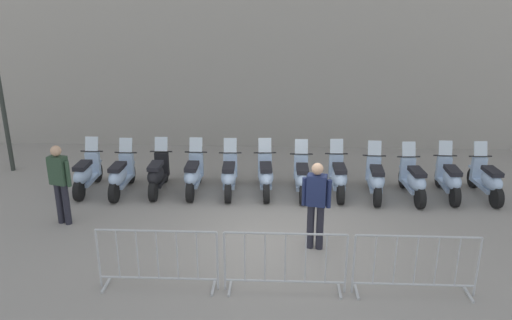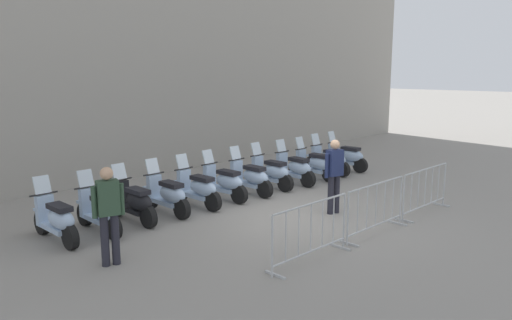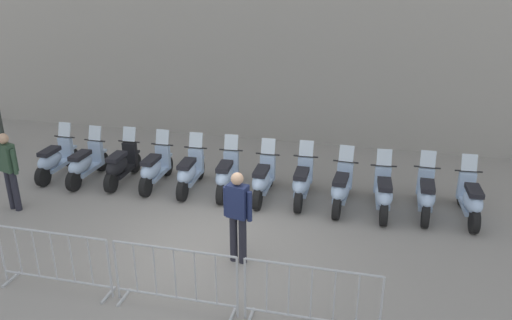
{
  "view_description": "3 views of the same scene",
  "coord_description": "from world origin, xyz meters",
  "px_view_note": "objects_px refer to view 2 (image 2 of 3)",
  "views": [
    {
      "loc": [
        -1.72,
        -8.85,
        4.74
      ],
      "look_at": [
        -0.32,
        1.86,
        1.06
      ],
      "focal_mm": 35.34,
      "sensor_mm": 36.0,
      "label": 1
    },
    {
      "loc": [
        -9.92,
        -5.52,
        3.43
      ],
      "look_at": [
        1.45,
        2.43,
        0.81
      ],
      "focal_mm": 35.97,
      "sensor_mm": 36.0,
      "label": 2
    },
    {
      "loc": [
        1.33,
        -8.34,
        5.13
      ],
      "look_at": [
        0.68,
        2.13,
        0.95
      ],
      "focal_mm": 36.16,
      "sensor_mm": 36.0,
      "label": 3
    }
  ],
  "objects_px": {
    "motorcycle_7": "(271,172)",
    "motorcycle_11": "(346,157)",
    "motorcycle_4": "(198,189)",
    "motorcycle_10": "(329,160)",
    "motorcycle_3": "(167,195)",
    "motorcycle_9": "(315,165)",
    "barrier_segment_0": "(311,233)",
    "barrier_segment_1": "(376,209)",
    "motorcycle_2": "(134,202)",
    "officer_near_row_end": "(334,172)",
    "motorcycle_5": "(224,183)",
    "motorcycle_6": "(250,178)",
    "barrier_segment_2": "(425,191)",
    "motorcycle_8": "(294,169)",
    "officer_mid_plaza": "(109,210)",
    "motorcycle_0": "(57,220)",
    "motorcycle_1": "(100,212)"
  },
  "relations": [
    {
      "from": "motorcycle_0",
      "to": "motorcycle_7",
      "type": "height_order",
      "value": "same"
    },
    {
      "from": "motorcycle_11",
      "to": "barrier_segment_2",
      "type": "relative_size",
      "value": 0.87
    },
    {
      "from": "motorcycle_3",
      "to": "motorcycle_8",
      "type": "xyz_separation_m",
      "value": [
        4.28,
        -0.84,
        0.0
      ]
    },
    {
      "from": "motorcycle_10",
      "to": "motorcycle_0",
      "type": "bearing_deg",
      "value": 170.27
    },
    {
      "from": "motorcycle_8",
      "to": "motorcycle_6",
      "type": "bearing_deg",
      "value": 168.48
    },
    {
      "from": "motorcycle_4",
      "to": "motorcycle_9",
      "type": "distance_m",
      "value": 4.37
    },
    {
      "from": "officer_mid_plaza",
      "to": "motorcycle_0",
      "type": "bearing_deg",
      "value": 84.93
    },
    {
      "from": "motorcycle_5",
      "to": "motorcycle_3",
      "type": "bearing_deg",
      "value": 170.89
    },
    {
      "from": "motorcycle_7",
      "to": "motorcycle_9",
      "type": "bearing_deg",
      "value": -15.11
    },
    {
      "from": "motorcycle_4",
      "to": "motorcycle_9",
      "type": "xyz_separation_m",
      "value": [
        4.29,
        -0.87,
        0.0
      ]
    },
    {
      "from": "motorcycle_8",
      "to": "officer_mid_plaza",
      "type": "distance_m",
      "value": 7.07
    },
    {
      "from": "motorcycle_7",
      "to": "motorcycle_9",
      "type": "distance_m",
      "value": 1.76
    },
    {
      "from": "motorcycle_2",
      "to": "motorcycle_11",
      "type": "height_order",
      "value": "same"
    },
    {
      "from": "motorcycle_2",
      "to": "officer_near_row_end",
      "type": "relative_size",
      "value": 0.99
    },
    {
      "from": "motorcycle_7",
      "to": "motorcycle_8",
      "type": "bearing_deg",
      "value": -17.32
    },
    {
      "from": "motorcycle_3",
      "to": "barrier_segment_2",
      "type": "xyz_separation_m",
      "value": [
        3.49,
        -4.82,
        0.07
      ]
    },
    {
      "from": "motorcycle_6",
      "to": "motorcycle_9",
      "type": "bearing_deg",
      "value": -11.99
    },
    {
      "from": "motorcycle_11",
      "to": "motorcycle_1",
      "type": "bearing_deg",
      "value": 170.6
    },
    {
      "from": "motorcycle_5",
      "to": "motorcycle_8",
      "type": "height_order",
      "value": "same"
    },
    {
      "from": "motorcycle_1",
      "to": "motorcycle_4",
      "type": "relative_size",
      "value": 1.0
    },
    {
      "from": "motorcycle_7",
      "to": "motorcycle_3",
      "type": "bearing_deg",
      "value": 170.46
    },
    {
      "from": "motorcycle_5",
      "to": "barrier_segment_0",
      "type": "bearing_deg",
      "value": -121.76
    },
    {
      "from": "barrier_segment_1",
      "to": "motorcycle_7",
      "type": "bearing_deg",
      "value": 62.47
    },
    {
      "from": "motorcycle_6",
      "to": "barrier_segment_2",
      "type": "relative_size",
      "value": 0.87
    },
    {
      "from": "motorcycle_4",
      "to": "motorcycle_7",
      "type": "height_order",
      "value": "same"
    },
    {
      "from": "officer_mid_plaza",
      "to": "barrier_segment_2",
      "type": "bearing_deg",
      "value": -29.13
    },
    {
      "from": "motorcycle_0",
      "to": "motorcycle_9",
      "type": "bearing_deg",
      "value": -10.61
    },
    {
      "from": "motorcycle_1",
      "to": "motorcycle_6",
      "type": "relative_size",
      "value": 1.0
    },
    {
      "from": "barrier_segment_0",
      "to": "motorcycle_7",
      "type": "bearing_deg",
      "value": 40.73
    },
    {
      "from": "motorcycle_0",
      "to": "motorcycle_7",
      "type": "relative_size",
      "value": 1.0
    },
    {
      "from": "motorcycle_11",
      "to": "officer_mid_plaza",
      "type": "bearing_deg",
      "value": -179.32
    },
    {
      "from": "motorcycle_10",
      "to": "barrier_segment_1",
      "type": "distance_m",
      "value": 5.71
    },
    {
      "from": "officer_mid_plaza",
      "to": "motorcycle_3",
      "type": "bearing_deg",
      "value": 26.19
    },
    {
      "from": "motorcycle_6",
      "to": "barrier_segment_2",
      "type": "distance_m",
      "value": 4.43
    },
    {
      "from": "motorcycle_0",
      "to": "barrier_segment_0",
      "type": "xyz_separation_m",
      "value": [
        1.96,
        -4.5,
        0.07
      ]
    },
    {
      "from": "motorcycle_5",
      "to": "motorcycle_6",
      "type": "xyz_separation_m",
      "value": [
        0.84,
        -0.21,
        0.0
      ]
    },
    {
      "from": "motorcycle_6",
      "to": "motorcycle_9",
      "type": "xyz_separation_m",
      "value": [
        2.57,
        -0.55,
        0.0
      ]
    },
    {
      "from": "motorcycle_1",
      "to": "motorcycle_8",
      "type": "relative_size",
      "value": 1.01
    },
    {
      "from": "motorcycle_9",
      "to": "officer_near_row_end",
      "type": "relative_size",
      "value": 1.0
    },
    {
      "from": "motorcycle_9",
      "to": "barrier_segment_0",
      "type": "height_order",
      "value": "motorcycle_9"
    },
    {
      "from": "motorcycle_7",
      "to": "motorcycle_11",
      "type": "height_order",
      "value": "same"
    },
    {
      "from": "motorcycle_3",
      "to": "motorcycle_9",
      "type": "height_order",
      "value": "same"
    },
    {
      "from": "motorcycle_9",
      "to": "barrier_segment_2",
      "type": "xyz_separation_m",
      "value": [
        -1.66,
        -3.78,
        0.07
      ]
    },
    {
      "from": "motorcycle_8",
      "to": "motorcycle_9",
      "type": "height_order",
      "value": "same"
    },
    {
      "from": "motorcycle_9",
      "to": "barrier_segment_0",
      "type": "bearing_deg",
      "value": -152.14
    },
    {
      "from": "motorcycle_0",
      "to": "officer_near_row_end",
      "type": "bearing_deg",
      "value": -35.83
    },
    {
      "from": "motorcycle_4",
      "to": "motorcycle_10",
      "type": "height_order",
      "value": "same"
    },
    {
      "from": "motorcycle_3",
      "to": "motorcycle_6",
      "type": "bearing_deg",
      "value": -10.82
    },
    {
      "from": "motorcycle_1",
      "to": "barrier_segment_0",
      "type": "height_order",
      "value": "motorcycle_1"
    },
    {
      "from": "motorcycle_7",
      "to": "barrier_segment_2",
      "type": "relative_size",
      "value": 0.87
    }
  ]
}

